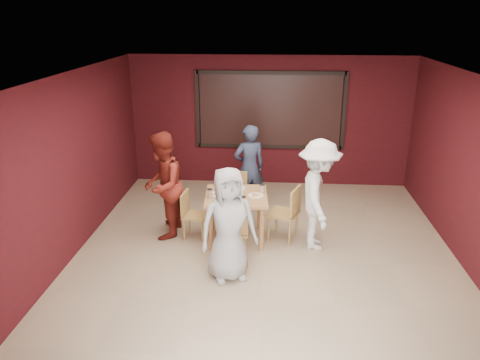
# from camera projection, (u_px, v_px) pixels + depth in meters

# --- Properties ---
(floor) EXTENTS (7.00, 7.00, 0.00)m
(floor) POSITION_uv_depth(u_px,v_px,m) (264.00, 260.00, 7.28)
(floor) COLOR tan
(floor) RESTS_ON ground
(window_blinds) EXTENTS (3.00, 0.02, 1.50)m
(window_blinds) POSITION_uv_depth(u_px,v_px,m) (270.00, 110.00, 9.95)
(window_blinds) COLOR black
(dining_table) EXTENTS (1.08, 1.08, 0.95)m
(dining_table) POSITION_uv_depth(u_px,v_px,m) (236.00, 201.00, 7.71)
(dining_table) COLOR #B4824A
(dining_table) RESTS_ON floor
(chair_front) EXTENTS (0.54, 0.54, 0.91)m
(chair_front) POSITION_uv_depth(u_px,v_px,m) (232.00, 230.00, 7.09)
(chair_front) COLOR #A67E40
(chair_front) RESTS_ON floor
(chair_back) EXTENTS (0.44, 0.44, 0.90)m
(chair_back) POSITION_uv_depth(u_px,v_px,m) (235.00, 194.00, 8.52)
(chair_back) COLOR #A67E40
(chair_back) RESTS_ON floor
(chair_left) EXTENTS (0.43, 0.43, 0.81)m
(chair_left) POSITION_uv_depth(u_px,v_px,m) (191.00, 212.00, 7.87)
(chair_left) COLOR #A67E40
(chair_left) RESTS_ON floor
(chair_right) EXTENTS (0.59, 0.59, 0.95)m
(chair_right) POSITION_uv_depth(u_px,v_px,m) (288.00, 210.00, 7.74)
(chair_right) COLOR #A67E40
(chair_right) RESTS_ON floor
(diner_front) EXTENTS (0.95, 0.79, 1.67)m
(diner_front) POSITION_uv_depth(u_px,v_px,m) (229.00, 225.00, 6.54)
(diner_front) COLOR #A9A9A9
(diner_front) RESTS_ON floor
(diner_back) EXTENTS (0.71, 0.60, 1.67)m
(diner_back) POSITION_uv_depth(u_px,v_px,m) (249.00, 168.00, 8.92)
(diner_back) COLOR #2E3752
(diner_back) RESTS_ON floor
(diner_left) EXTENTS (0.70, 0.89, 1.81)m
(diner_left) POSITION_uv_depth(u_px,v_px,m) (162.00, 185.00, 7.79)
(diner_left) COLOR maroon
(diner_left) RESTS_ON floor
(diner_right) EXTENTS (0.68, 1.17, 1.80)m
(diner_right) POSITION_uv_depth(u_px,v_px,m) (318.00, 195.00, 7.41)
(diner_right) COLOR white
(diner_right) RESTS_ON floor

